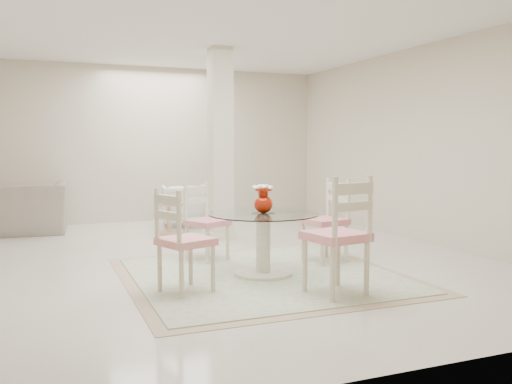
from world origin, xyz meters
name	(u,v)px	position (x,y,z in m)	size (l,w,h in m)	color
ground	(215,258)	(0.00, 0.00, 0.00)	(7.00, 7.00, 0.00)	silver
room_shell	(214,100)	(0.00, 0.00, 1.86)	(6.02, 7.02, 2.71)	beige
column	(221,144)	(0.50, 1.30, 1.35)	(0.30, 0.30, 2.70)	beige
area_rug	(263,275)	(0.20, -1.01, 0.01)	(2.77, 2.77, 0.02)	tan
dining_table	(263,244)	(0.20, -1.01, 0.33)	(1.13, 1.13, 0.65)	#F5E8C9
red_vase	(263,200)	(0.20, -1.01, 0.79)	(0.22, 0.19, 0.29)	#9D1904
dining_chair_east	(329,214)	(1.16, -0.67, 0.56)	(0.49, 0.49, 1.06)	beige
dining_chair_north	(203,215)	(-0.16, -0.06, 0.53)	(0.54, 0.54, 1.00)	beige
dining_chair_west	(180,233)	(-0.75, -1.36, 0.55)	(0.54, 0.54, 1.05)	beige
dining_chair_south	(342,227)	(0.55, -1.98, 0.63)	(0.55, 0.55, 1.19)	beige
recliner_taupe	(26,208)	(-2.12, 2.81, 0.39)	(1.19, 1.04, 0.77)	gray
armchair_white	(185,205)	(0.33, 2.72, 0.34)	(0.73, 0.75, 0.68)	white
side_table	(169,219)	(-0.10, 2.01, 0.21)	(0.44, 0.44, 0.46)	tan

